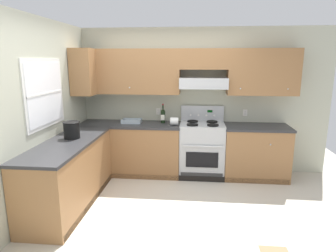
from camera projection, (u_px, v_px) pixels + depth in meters
name	position (u px, v px, depth m)	size (l,w,h in m)	color
ground_plane	(159.00, 207.00, 4.02)	(7.04, 7.04, 0.00)	beige
wall_back	(192.00, 90.00, 5.15)	(4.68, 0.57, 2.55)	#B7BAA3
wall_left	(48.00, 107.00, 4.10)	(0.47, 4.00, 2.55)	#B7BAA3
counter_back_run	(177.00, 150.00, 5.12)	(3.60, 0.65, 0.91)	olive
counter_left_run	(70.00, 174.00, 4.04)	(0.63, 1.91, 0.91)	olive
stove	(202.00, 149.00, 5.08)	(0.76, 0.62, 1.20)	#B7BABC
wine_bottle	(163.00, 115.00, 5.12)	(0.08, 0.08, 0.34)	black
bowl	(132.00, 122.00, 5.14)	(0.34, 0.24, 0.06)	#9EADB7
bucket	(72.00, 130.00, 4.09)	(0.23, 0.23, 0.24)	black
paper_towel_roll	(174.00, 121.00, 4.95)	(0.14, 0.13, 0.13)	white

